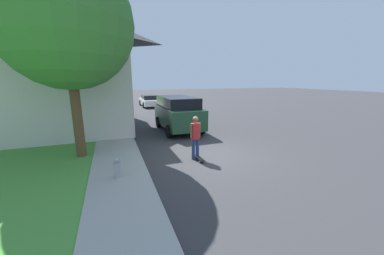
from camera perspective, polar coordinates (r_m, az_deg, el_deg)
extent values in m
plane|color=#333335|center=(9.01, 4.66, -7.21)|extent=(120.00, 120.00, 0.00)
cube|color=#478E38|center=(14.61, -37.47, -1.92)|extent=(10.00, 80.00, 0.08)
cube|color=#9E9E99|center=(13.96, -20.00, -0.56)|extent=(1.80, 80.00, 0.10)
cube|color=beige|center=(15.88, -35.66, 9.18)|extent=(9.99, 8.48, 5.32)
pyramid|color=#28282D|center=(16.29, -37.59, 23.07)|extent=(10.79, 9.28, 2.57)
cylinder|color=brown|center=(9.30, -28.41, 3.99)|extent=(0.36, 0.36, 3.64)
sphere|color=#38752D|center=(9.43, -30.55, 22.94)|extent=(4.68, 4.68, 4.68)
cube|color=#193823|center=(12.97, -3.74, 3.11)|extent=(1.95, 4.44, 1.11)
cube|color=black|center=(12.96, -3.94, 6.90)|extent=(1.79, 3.46, 0.59)
cylinder|color=black|center=(14.15, -8.98, 1.45)|extent=(0.24, 0.69, 0.69)
cylinder|color=black|center=(14.64, -1.82, 1.97)|extent=(0.24, 0.69, 0.69)
cylinder|color=black|center=(11.53, -6.11, -1.02)|extent=(0.24, 0.69, 0.69)
cylinder|color=black|center=(12.12, 2.45, -0.28)|extent=(0.24, 0.69, 0.69)
cube|color=silver|center=(25.59, -11.23, 6.74)|extent=(1.83, 4.59, 0.64)
cube|color=black|center=(25.43, -11.24, 7.95)|extent=(1.61, 2.39, 0.47)
cylinder|color=black|center=(26.84, -13.60, 6.47)|extent=(0.20, 0.66, 0.66)
cylinder|color=black|center=(27.12, -9.86, 6.69)|extent=(0.20, 0.66, 0.66)
cylinder|color=black|center=(24.13, -12.73, 5.85)|extent=(0.20, 0.66, 0.66)
cylinder|color=black|center=(24.44, -8.60, 6.10)|extent=(0.20, 0.66, 0.66)
cylinder|color=navy|center=(8.34, 0.36, -5.86)|extent=(0.13, 0.13, 0.81)
cylinder|color=navy|center=(8.40, 1.44, -5.72)|extent=(0.13, 0.13, 0.81)
cube|color=#B22323|center=(8.17, 0.92, -1.00)|extent=(0.25, 0.20, 0.62)
sphere|color=brown|center=(8.07, 0.93, 2.20)|extent=(0.23, 0.23, 0.23)
cylinder|color=brown|center=(8.11, -0.13, -0.86)|extent=(0.09, 0.09, 0.55)
cylinder|color=brown|center=(8.22, 1.96, -0.67)|extent=(0.09, 0.09, 0.55)
cube|color=black|center=(8.39, 1.77, -8.05)|extent=(0.20, 0.84, 0.02)
cylinder|color=silver|center=(8.61, 0.54, -7.94)|extent=(0.03, 0.06, 0.06)
cylinder|color=silver|center=(8.67, 1.65, -7.79)|extent=(0.03, 0.06, 0.06)
cylinder|color=silver|center=(8.16, 1.88, -9.14)|extent=(0.03, 0.06, 0.06)
cylinder|color=silver|center=(8.22, 3.05, -8.96)|extent=(0.03, 0.06, 0.06)
cylinder|color=#99999E|center=(7.09, -19.30, -10.58)|extent=(0.20, 0.20, 0.49)
sphere|color=#99999E|center=(6.97, -19.49, -8.13)|extent=(0.18, 0.18, 0.18)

